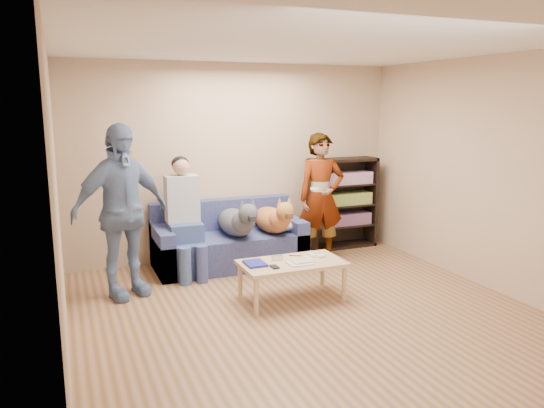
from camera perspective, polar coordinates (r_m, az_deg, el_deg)
name	(u,v)px	position (r m, az deg, el deg)	size (l,w,h in m)	color
ground	(319,322)	(5.25, 5.03, -12.58)	(5.00, 5.00, 0.00)	brown
ceiling	(324,42)	(4.85, 5.57, 16.91)	(5.00, 5.00, 0.00)	white
wall_back	(236,162)	(7.18, -3.91, 4.57)	(4.50, 4.50, 0.00)	tan
wall_left	(57,208)	(4.35, -22.08, -0.36)	(5.00, 5.00, 0.00)	tan
wall_right	(508,177)	(6.24, 24.03, 2.69)	(5.00, 5.00, 0.00)	tan
blanket	(281,225)	(6.95, 0.97, -2.29)	(0.43, 0.36, 0.15)	#A1A1A5
person_standing_right	(321,198)	(7.02, 5.29, 0.69)	(0.62, 0.41, 1.70)	gray
person_standing_left	(121,212)	(5.87, -15.95, -0.79)	(1.10, 0.46, 1.88)	#6E91B1
held_controller	(314,189)	(6.72, 4.58, 1.62)	(0.04, 0.12, 0.03)	white
notebook_blue	(255,263)	(5.57, -1.84, -6.41)	(0.20, 0.26, 0.03)	navy
papers	(300,263)	(5.60, 3.05, -6.36)	(0.26, 0.20, 0.01)	silver
magazine	(302,261)	(5.63, 3.24, -6.14)	(0.22, 0.17, 0.01)	#B1AF8E
camera_silver	(277,258)	(5.72, 0.56, -5.78)	(0.11, 0.06, 0.05)	silver
controller_a	(311,255)	(5.87, 4.26, -5.49)	(0.04, 0.13, 0.03)	white
controller_b	(321,256)	(5.84, 5.32, -5.61)	(0.09, 0.06, 0.03)	silver
headphone_cup_a	(310,259)	(5.73, 4.07, -5.94)	(0.07, 0.07, 0.02)	white
headphone_cup_b	(306,257)	(5.80, 3.72, -5.73)	(0.07, 0.07, 0.02)	silver
pen_orange	(296,266)	(5.52, 2.65, -6.65)	(0.01, 0.01, 0.14)	orange
pen_black	(295,256)	(5.88, 2.51, -5.57)	(0.01, 0.01, 0.14)	black
wallet	(274,267)	(5.47, 0.27, -6.78)	(0.07, 0.12, 0.01)	black
sofa	(228,244)	(6.91, -4.72, -4.29)	(1.90, 0.85, 0.82)	#515B93
person_seated	(184,212)	(6.53, -9.43, -0.86)	(0.40, 0.73, 1.47)	#39437E
dog_gray	(238,221)	(6.65, -3.71, -1.86)	(0.38, 1.23, 0.55)	#494D53
dog_tan	(274,219)	(6.81, 0.19, -1.60)	(0.37, 1.14, 0.53)	#B26036
coffee_table	(292,266)	(5.69, 2.15, -6.66)	(1.10, 0.60, 0.42)	tan
bookshelf	(342,201)	(7.74, 7.53, 0.32)	(1.00, 0.34, 1.30)	black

